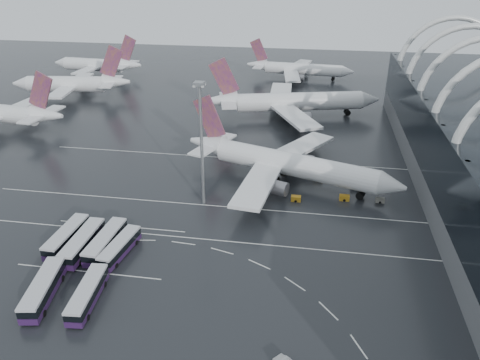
% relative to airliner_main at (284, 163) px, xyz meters
% --- Properties ---
extents(ground, '(420.00, 420.00, 0.00)m').
position_rel_airliner_main_xyz_m(ground, '(-8.47, -27.57, -4.92)').
color(ground, black).
rests_on(ground, ground).
extents(lane_marking_near, '(120.00, 0.25, 0.01)m').
position_rel_airliner_main_xyz_m(lane_marking_near, '(-8.47, -29.57, -4.92)').
color(lane_marking_near, silver).
rests_on(lane_marking_near, ground).
extents(lane_marking_mid, '(120.00, 0.25, 0.01)m').
position_rel_airliner_main_xyz_m(lane_marking_mid, '(-8.47, -15.57, -4.92)').
color(lane_marking_mid, silver).
rests_on(lane_marking_mid, ground).
extents(lane_marking_far, '(120.00, 0.25, 0.01)m').
position_rel_airliner_main_xyz_m(lane_marking_far, '(-8.47, 12.43, -4.92)').
color(lane_marking_far, silver).
rests_on(lane_marking_far, ground).
extents(bus_bay_line_south, '(28.00, 0.25, 0.01)m').
position_rel_airliner_main_xyz_m(bus_bay_line_south, '(-32.47, -43.57, -4.92)').
color(bus_bay_line_south, silver).
rests_on(bus_bay_line_south, ground).
extents(bus_bay_line_north, '(28.00, 0.25, 0.01)m').
position_rel_airliner_main_xyz_m(bus_bay_line_north, '(-32.47, -27.57, -4.92)').
color(bus_bay_line_north, silver).
rests_on(bus_bay_line_north, ground).
extents(airliner_main, '(56.48, 48.98, 19.66)m').
position_rel_airliner_main_xyz_m(airliner_main, '(0.00, 0.00, 0.00)').
color(airliner_main, white).
rests_on(airliner_main, ground).
extents(airliner_gate_b, '(60.95, 53.99, 21.37)m').
position_rel_airliner_main_xyz_m(airliner_gate_b, '(-1.99, 51.99, 0.43)').
color(airliner_gate_b, white).
rests_on(airliner_gate_b, ground).
extents(airliner_gate_c, '(49.11, 45.12, 17.49)m').
position_rel_airliner_main_xyz_m(airliner_gate_c, '(-2.39, 108.25, -0.55)').
color(airliner_gate_c, white).
rests_on(airliner_gate_c, ground).
extents(jet_remote_west, '(46.69, 37.66, 20.31)m').
position_rel_airliner_main_xyz_m(jet_remote_west, '(-93.82, 24.29, 0.32)').
color(jet_remote_west, white).
rests_on(jet_remote_west, ground).
extents(jet_remote_mid, '(47.56, 38.40, 20.68)m').
position_rel_airliner_main_xyz_m(jet_remote_mid, '(-89.07, 63.24, 0.42)').
color(jet_remote_mid, white).
rests_on(jet_remote_mid, ground).
extents(jet_remote_far, '(44.61, 35.95, 19.43)m').
position_rel_airliner_main_xyz_m(jet_remote_far, '(-94.66, 98.87, 0.09)').
color(jet_remote_far, white).
rests_on(jet_remote_far, ground).
extents(bus_row_near_a, '(3.53, 13.52, 3.31)m').
position_rel_airliner_main_xyz_m(bus_row_near_a, '(-40.45, -35.84, -3.11)').
color(bus_row_near_a, '#2D1541').
rests_on(bus_row_near_a, ground).
extents(bus_row_near_b, '(3.40, 14.03, 3.45)m').
position_rel_airliner_main_xyz_m(bus_row_near_b, '(-36.27, -37.39, -3.03)').
color(bus_row_near_b, '#2D1541').
rests_on(bus_row_near_b, ground).
extents(bus_row_near_c, '(3.69, 13.83, 3.38)m').
position_rel_airliner_main_xyz_m(bus_row_near_c, '(-32.03, -36.32, -3.07)').
color(bus_row_near_c, '#2D1541').
rests_on(bus_row_near_c, ground).
extents(bus_row_near_d, '(4.24, 12.63, 3.05)m').
position_rel_airliner_main_xyz_m(bus_row_near_d, '(-28.63, -37.48, -3.25)').
color(bus_row_near_d, '#2D1541').
rests_on(bus_row_near_d, ground).
extents(bus_row_far_a, '(5.55, 14.37, 3.45)m').
position_rel_airliner_main_xyz_m(bus_row_far_a, '(-36.41, -51.45, -3.03)').
color(bus_row_far_a, '#2D1541').
rests_on(bus_row_far_a, ground).
extents(bus_row_far_c, '(4.12, 13.17, 3.19)m').
position_rel_airliner_main_xyz_m(bus_row_far_c, '(-28.57, -51.33, -3.17)').
color(bus_row_far_c, '#2D1541').
rests_on(bus_row_far_c, ground).
extents(floodlight_mast, '(2.19, 2.19, 28.60)m').
position_rel_airliner_main_xyz_m(floodlight_mast, '(-17.47, -14.63, 13.07)').
color(floodlight_mast, gray).
rests_on(floodlight_mast, ground).
extents(gse_cart_belly_a, '(2.33, 1.38, 1.27)m').
position_rel_airliner_main_xyz_m(gse_cart_belly_a, '(14.96, -7.90, -4.29)').
color(gse_cart_belly_a, '#BA8018').
rests_on(gse_cart_belly_a, ground).
extents(gse_cart_belly_b, '(2.36, 1.39, 1.29)m').
position_rel_airliner_main_xyz_m(gse_cart_belly_b, '(17.92, -1.09, -4.28)').
color(gse_cart_belly_b, slate).
rests_on(gse_cart_belly_b, ground).
extents(gse_cart_belly_c, '(2.30, 1.36, 1.25)m').
position_rel_airliner_main_xyz_m(gse_cart_belly_c, '(3.69, -10.14, -4.30)').
color(gse_cart_belly_c, '#BA8018').
rests_on(gse_cart_belly_c, ground).
extents(gse_cart_belly_d, '(2.00, 1.18, 1.09)m').
position_rel_airliner_main_xyz_m(gse_cart_belly_d, '(23.17, -7.57, -4.38)').
color(gse_cart_belly_d, slate).
rests_on(gse_cart_belly_d, ground).
extents(gse_cart_belly_e, '(2.41, 1.42, 1.31)m').
position_rel_airliner_main_xyz_m(gse_cart_belly_e, '(8.74, 2.51, -4.27)').
color(gse_cart_belly_e, '#BA8018').
rests_on(gse_cart_belly_e, ground).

